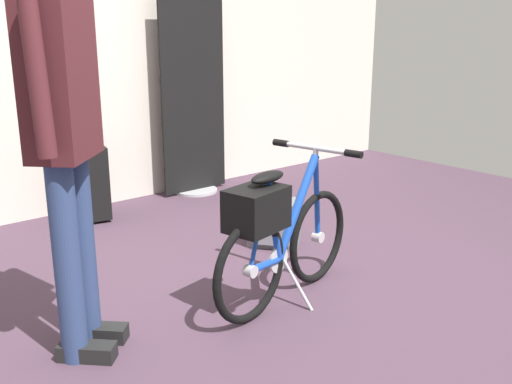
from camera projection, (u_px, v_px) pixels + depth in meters
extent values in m
plane|color=#473342|center=(297.00, 319.00, 2.83)|extent=(6.77, 6.77, 0.00)
cylinder|color=#B7B7BC|center=(196.00, 190.00, 4.99)|extent=(0.36, 0.36, 0.02)
cube|color=black|center=(193.00, 93.00, 4.76)|extent=(0.60, 0.02, 1.62)
torus|color=black|center=(318.00, 237.00, 3.19)|extent=(0.51, 0.14, 0.51)
cylinder|color=#B7B7BC|center=(318.00, 237.00, 3.19)|extent=(0.07, 0.06, 0.06)
torus|color=black|center=(250.00, 271.00, 2.75)|extent=(0.51, 0.14, 0.51)
cylinder|color=#B7B7BC|center=(250.00, 271.00, 2.75)|extent=(0.07, 0.06, 0.06)
cylinder|color=#1947B2|center=(265.00, 265.00, 2.84)|extent=(0.23, 0.08, 0.05)
cylinder|color=#1947B2|center=(297.00, 207.00, 2.98)|extent=(0.35, 0.11, 0.49)
cylinder|color=#1947B2|center=(273.00, 222.00, 2.83)|extent=(0.13, 0.06, 0.43)
cylinder|color=#1947B2|center=(265.00, 265.00, 2.84)|extent=(0.22, 0.07, 0.04)
cylinder|color=#1947B2|center=(317.00, 197.00, 3.11)|extent=(0.08, 0.04, 0.46)
cylinder|color=#1947B2|center=(259.00, 226.00, 2.74)|extent=(0.15, 0.05, 0.41)
ellipsoid|color=black|center=(267.00, 177.00, 2.73)|extent=(0.23, 0.13, 0.05)
cylinder|color=#B7B7BC|center=(316.00, 152.00, 3.03)|extent=(0.03, 0.03, 0.04)
cylinder|color=#B7B7BC|center=(316.00, 148.00, 3.02)|extent=(0.11, 0.44, 0.03)
cylinder|color=black|center=(354.00, 154.00, 2.89)|extent=(0.05, 0.10, 0.04)
cylinder|color=black|center=(281.00, 143.00, 3.15)|extent=(0.05, 0.10, 0.04)
cylinder|color=#B7B7BC|center=(278.00, 259.00, 2.92)|extent=(0.14, 0.04, 0.14)
cylinder|color=#B7B7BC|center=(298.00, 285.00, 2.93)|extent=(0.05, 0.19, 0.24)
cube|color=black|center=(257.00, 209.00, 2.71)|extent=(0.31, 0.25, 0.20)
cylinder|color=navy|center=(67.00, 265.00, 2.38)|extent=(0.11, 0.11, 0.85)
cube|color=black|center=(87.00, 352.00, 2.48)|extent=(0.23, 0.23, 0.07)
cylinder|color=navy|center=(82.00, 251.00, 2.53)|extent=(0.11, 0.11, 0.85)
cube|color=black|center=(100.00, 333.00, 2.64)|extent=(0.23, 0.23, 0.07)
cube|color=#4C1E23|center=(58.00, 74.00, 2.25)|extent=(0.37, 0.37, 0.66)
cylinder|color=#4C1E23|center=(38.00, 79.00, 2.05)|extent=(0.09, 0.12, 0.56)
cylinder|color=#4C1E23|center=(83.00, 70.00, 2.45)|extent=(0.12, 0.09, 0.56)
cube|color=black|center=(92.00, 180.00, 4.25)|extent=(0.26, 0.39, 0.52)
cylinder|color=#B7B7BC|center=(84.00, 128.00, 4.02)|extent=(0.02, 0.02, 0.28)
cylinder|color=#B7B7BC|center=(78.00, 123.00, 4.22)|extent=(0.02, 0.02, 0.28)
cylinder|color=black|center=(79.00, 106.00, 4.08)|extent=(0.07, 0.23, 0.02)
cylinder|color=black|center=(106.00, 218.00, 4.24)|extent=(0.04, 0.03, 0.04)
cylinder|color=black|center=(98.00, 209.00, 4.45)|extent=(0.04, 0.03, 0.04)
cube|color=slate|center=(275.00, 222.00, 3.76)|extent=(0.36, 0.38, 0.29)
cube|color=gray|center=(272.00, 235.00, 3.66)|extent=(0.16, 0.19, 0.13)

